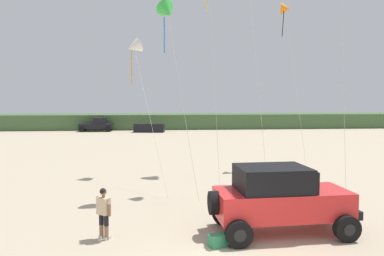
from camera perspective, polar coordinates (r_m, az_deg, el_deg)
dune_ridge at (r=59.43m, az=1.29°, el=1.14°), size 90.00×8.29×2.29m
jeep at (r=12.73m, az=13.60°, el=-10.55°), size 4.90×2.54×2.26m
person_watching at (r=12.23m, az=-13.67°, el=-12.45°), size 0.52×0.46×1.67m
cooler_box at (r=11.61m, az=4.14°, el=-17.18°), size 0.66×0.56×0.38m
distant_pickup at (r=54.19m, az=-14.67°, el=0.47°), size 4.63×2.42×1.98m
distant_sedan at (r=51.53m, az=-6.70°, el=0.02°), size 4.40×2.29×1.20m
kite_green_box at (r=25.65m, az=14.43°, el=17.56°), size 1.57×1.88×10.86m
kite_purple_stunt at (r=17.14m, az=-3.86°, el=17.70°), size 1.84×1.87×8.98m
kite_pink_ribbon at (r=22.26m, az=-9.09°, el=12.41°), size 2.43×6.49×8.13m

